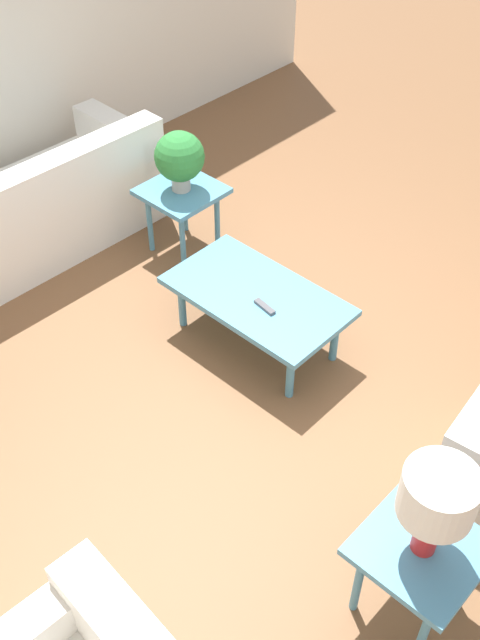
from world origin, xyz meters
name	(u,v)px	position (x,y,z in m)	size (l,w,h in m)	color
ground_plane	(289,381)	(0.00, 0.00, 0.00)	(14.00, 14.00, 0.00)	brown
sofa	(38,208)	(2.27, 0.18, 0.32)	(0.91, 1.86, 0.83)	white
coffee_table	(257,299)	(0.39, -0.13, 0.36)	(1.14, 0.64, 0.41)	teal
side_table_plant	(182,199)	(1.45, -0.50, 0.44)	(0.52, 0.52, 0.52)	teal
side_table_lamp	(419,557)	(-1.34, 0.73, 0.44)	(0.52, 0.52, 0.52)	teal
potted_plant	(180,158)	(1.45, -0.50, 0.78)	(0.35, 0.35, 0.43)	#B2ADA3
table_lamp	(437,499)	(-1.34, 0.73, 0.88)	(0.32, 0.32, 0.50)	red
remote_control	(265,307)	(0.27, -0.06, 0.42)	(0.16, 0.06, 0.02)	#4C4C51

